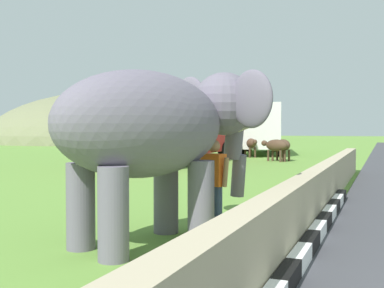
{
  "coord_description": "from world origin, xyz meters",
  "views": [
    {
      "loc": [
        -5.38,
        2.23,
        1.86
      ],
      "look_at": [
        1.9,
        5.19,
        1.6
      ],
      "focal_mm": 44.63,
      "sensor_mm": 36.0,
      "label": 1
    }
  ],
  "objects_px": {
    "bus_white": "(261,125)",
    "cow_far": "(250,144)",
    "cow_mid": "(283,145)",
    "elephant": "(161,127)",
    "person_handler": "(214,180)",
    "cow_near": "(276,146)",
    "bus_red": "(185,124)"
  },
  "relations": [
    {
      "from": "bus_white",
      "to": "cow_far",
      "type": "relative_size",
      "value": 5.43
    },
    {
      "from": "bus_red",
      "to": "cow_mid",
      "type": "relative_size",
      "value": 5.54
    },
    {
      "from": "bus_white",
      "to": "cow_mid",
      "type": "distance_m",
      "value": 7.72
    },
    {
      "from": "person_handler",
      "to": "cow_mid",
      "type": "bearing_deg",
      "value": 7.65
    },
    {
      "from": "cow_far",
      "to": "elephant",
      "type": "bearing_deg",
      "value": -168.53
    },
    {
      "from": "person_handler",
      "to": "cow_mid",
      "type": "distance_m",
      "value": 19.08
    },
    {
      "from": "elephant",
      "to": "cow_mid",
      "type": "height_order",
      "value": "elephant"
    },
    {
      "from": "elephant",
      "to": "cow_far",
      "type": "relative_size",
      "value": 2.22
    },
    {
      "from": "bus_red",
      "to": "cow_mid",
      "type": "xyz_separation_m",
      "value": [
        3.22,
        -4.68,
        -1.21
      ]
    },
    {
      "from": "person_handler",
      "to": "cow_far",
      "type": "distance_m",
      "value": 21.93
    },
    {
      "from": "cow_mid",
      "to": "elephant",
      "type": "bearing_deg",
      "value": -174.28
    },
    {
      "from": "elephant",
      "to": "person_handler",
      "type": "relative_size",
      "value": 2.43
    },
    {
      "from": "person_handler",
      "to": "cow_far",
      "type": "relative_size",
      "value": 0.91
    },
    {
      "from": "person_handler",
      "to": "bus_white",
      "type": "height_order",
      "value": "bus_white"
    },
    {
      "from": "person_handler",
      "to": "cow_mid",
      "type": "xyz_separation_m",
      "value": [
        18.91,
        2.54,
        -0.06
      ]
    },
    {
      "from": "bus_white",
      "to": "cow_far",
      "type": "bearing_deg",
      "value": -174.64
    },
    {
      "from": "cow_near",
      "to": "elephant",
      "type": "bearing_deg",
      "value": -173.34
    },
    {
      "from": "cow_near",
      "to": "cow_mid",
      "type": "xyz_separation_m",
      "value": [
        0.64,
        -0.26,
        0.0
      ]
    },
    {
      "from": "elephant",
      "to": "person_handler",
      "type": "bearing_deg",
      "value": -26.36
    },
    {
      "from": "cow_near",
      "to": "cow_far",
      "type": "relative_size",
      "value": 1.02
    },
    {
      "from": "cow_mid",
      "to": "cow_far",
      "type": "xyz_separation_m",
      "value": [
        2.42,
        2.55,
        0.0
      ]
    },
    {
      "from": "cow_mid",
      "to": "cow_far",
      "type": "relative_size",
      "value": 1.0
    },
    {
      "from": "person_handler",
      "to": "bus_white",
      "type": "relative_size",
      "value": 0.17
    },
    {
      "from": "bus_red",
      "to": "bus_white",
      "type": "distance_m",
      "value": 10.38
    },
    {
      "from": "cow_far",
      "to": "cow_near",
      "type": "bearing_deg",
      "value": -143.21
    },
    {
      "from": "bus_white",
      "to": "cow_mid",
      "type": "height_order",
      "value": "bus_white"
    },
    {
      "from": "bus_white",
      "to": "cow_near",
      "type": "height_order",
      "value": "bus_white"
    },
    {
      "from": "elephant",
      "to": "cow_far",
      "type": "xyz_separation_m",
      "value": [
        22.42,
        4.55,
        -1.01
      ]
    },
    {
      "from": "bus_white",
      "to": "cow_mid",
      "type": "relative_size",
      "value": 5.42
    },
    {
      "from": "bus_white",
      "to": "elephant",
      "type": "bearing_deg",
      "value": -169.56
    },
    {
      "from": "bus_white",
      "to": "cow_mid",
      "type": "xyz_separation_m",
      "value": [
        -7.02,
        -2.98,
        -1.21
      ]
    },
    {
      "from": "person_handler",
      "to": "bus_white",
      "type": "bearing_deg",
      "value": 12.01
    }
  ]
}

